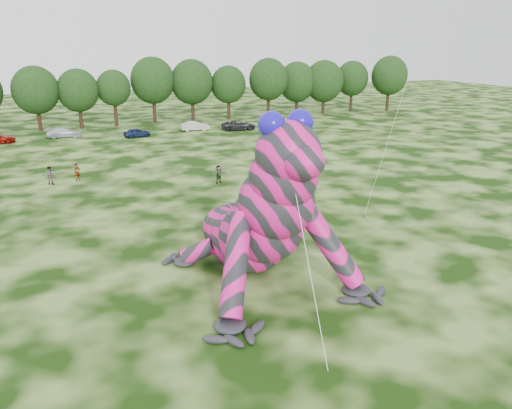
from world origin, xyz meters
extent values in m
plane|color=#16330A|center=(0.00, 0.00, 0.00)|extent=(240.00, 240.00, 0.00)
cylinder|color=silver|center=(14.20, 4.10, 9.15)|extent=(0.02, 0.02, 18.78)
cylinder|color=#382314|center=(12.87, 5.73, 0.12)|extent=(0.08, 0.08, 0.24)
imported|color=silver|center=(-6.98, 49.82, 0.68)|extent=(4.79, 2.19, 1.36)
imported|color=#131F48|center=(2.49, 46.32, 0.62)|extent=(3.86, 2.09, 1.25)
imported|color=beige|center=(11.45, 48.43, 0.70)|extent=(4.38, 1.90, 1.40)
imported|color=#242427|center=(17.70, 46.50, 0.72)|extent=(5.39, 2.87, 1.44)
imported|color=white|center=(27.58, 46.77, 0.71)|extent=(5.09, 2.46, 1.43)
imported|color=gray|center=(-9.00, 24.51, 0.87)|extent=(1.06, 1.00, 1.73)
imported|color=gray|center=(17.79, 33.57, 0.78)|extent=(0.98, 0.79, 1.56)
imported|color=gray|center=(5.69, 19.04, 0.86)|extent=(1.67, 1.01, 1.71)
imported|color=gray|center=(-6.57, 24.87, 0.85)|extent=(0.74, 0.70, 1.71)
imported|color=gray|center=(14.34, 30.28, 0.78)|extent=(1.16, 1.01, 1.56)
camera|label=1|loc=(-8.00, -24.21, 12.60)|focal=35.00mm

